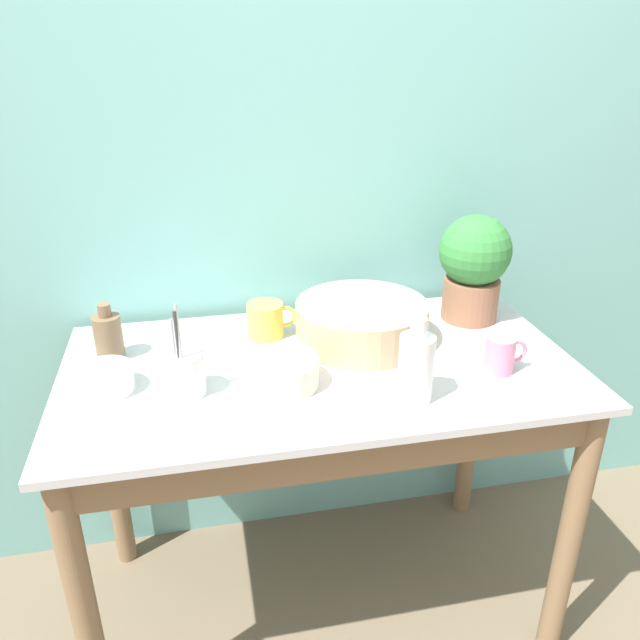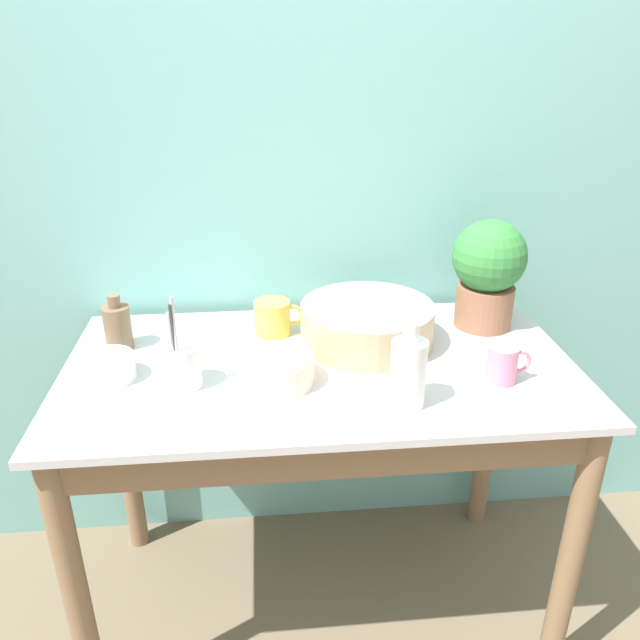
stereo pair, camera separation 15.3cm
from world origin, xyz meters
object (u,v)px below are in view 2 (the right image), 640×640
object	(u,v)px
mug_pink	(503,364)
bowl_small_enamel_white	(109,368)
potted_plant	(488,270)
bottle_tall	(408,371)
bowl_small_cream	(278,370)
bottle_short	(118,326)
mug_yellow	(273,318)
bowl_wash_large	(367,324)
utensil_cup	(182,366)

from	to	relation	value
mug_pink	bowl_small_enamel_white	distance (m)	0.94
potted_plant	bottle_tall	world-z (taller)	potted_plant
bottle_tall	bowl_small_cream	bearing A→B (deg)	156.27
bottle_short	bowl_small_enamel_white	size ratio (longest dim) A/B	1.22
mug_pink	potted_plant	bearing A→B (deg)	79.44
mug_yellow	bowl_wash_large	bearing A→B (deg)	-18.27
potted_plant	bowl_wash_large	size ratio (longest dim) A/B	0.87
bowl_small_enamel_white	bowl_small_cream	size ratio (longest dim) A/B	0.70
mug_pink	mug_yellow	bearing A→B (deg)	149.55
potted_plant	mug_pink	xyz separation A→B (m)	(-0.06, -0.31, -0.12)
bowl_small_cream	bottle_tall	bearing A→B (deg)	-23.73
bottle_short	bowl_small_cream	size ratio (longest dim) A/B	0.86
bowl_small_cream	mug_yellow	bearing A→B (deg)	90.60
mug_yellow	utensil_cup	bearing A→B (deg)	-129.40
bowl_small_enamel_white	bottle_short	bearing A→B (deg)	92.52
bowl_wash_large	bottle_short	bearing A→B (deg)	177.17
bottle_short	mug_pink	bearing A→B (deg)	-15.75
bottle_short	mug_pink	size ratio (longest dim) A/B	1.40
bowl_wash_large	bowl_small_cream	xyz separation A→B (m)	(-0.25, -0.19, -0.02)
bowl_small_enamel_white	bowl_wash_large	bearing A→B (deg)	11.70
potted_plant	bowl_small_enamel_white	bearing A→B (deg)	-167.86
potted_plant	mug_yellow	xyz separation A→B (m)	(-0.60, 0.00, -0.12)
bowl_small_cream	utensil_cup	size ratio (longest dim) A/B	0.74
mug_yellow	bottle_tall	bearing A→B (deg)	-54.13
utensil_cup	bowl_small_cream	bearing A→B (deg)	-1.31
potted_plant	utensil_cup	xyz separation A→B (m)	(-0.82, -0.27, -0.11)
bowl_small_enamel_white	mug_yellow	bearing A→B (deg)	28.37
mug_yellow	bowl_small_cream	distance (m)	0.27
bowl_small_cream	bowl_wash_large	bearing A→B (deg)	37.80
bottle_tall	bottle_short	bearing A→B (deg)	153.42
mug_pink	bottle_tall	bearing A→B (deg)	-162.02
mug_yellow	bottle_short	bearing A→B (deg)	-173.09
bottle_short	mug_pink	world-z (taller)	bottle_short
bowl_wash_large	bowl_small_enamel_white	distance (m)	0.66
bowl_small_cream	bottle_short	bearing A→B (deg)	151.53
potted_plant	bottle_tall	bearing A→B (deg)	-127.99
bottle_tall	mug_yellow	xyz separation A→B (m)	(-0.29, 0.40, -0.04)
potted_plant	mug_yellow	world-z (taller)	potted_plant
bowl_small_enamel_white	mug_pink	bearing A→B (deg)	-6.07
bowl_wash_large	bowl_small_cream	bearing A→B (deg)	-142.20
potted_plant	bowl_small_cream	bearing A→B (deg)	-155.50
potted_plant	mug_yellow	bearing A→B (deg)	179.82
bowl_small_enamel_white	utensil_cup	xyz separation A→B (m)	(0.18, -0.05, 0.02)
bowl_wash_large	bottle_tall	xyz separation A→B (m)	(0.04, -0.32, 0.03)
bowl_wash_large	bowl_small_cream	world-z (taller)	bowl_wash_large
bottle_tall	bowl_small_enamel_white	bearing A→B (deg)	165.26
bottle_tall	bowl_small_enamel_white	size ratio (longest dim) A/B	1.64
potted_plant	mug_pink	bearing A→B (deg)	-100.56
mug_pink	bowl_small_enamel_white	size ratio (longest dim) A/B	0.87
bowl_wash_large	bottle_tall	bearing A→B (deg)	-82.94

